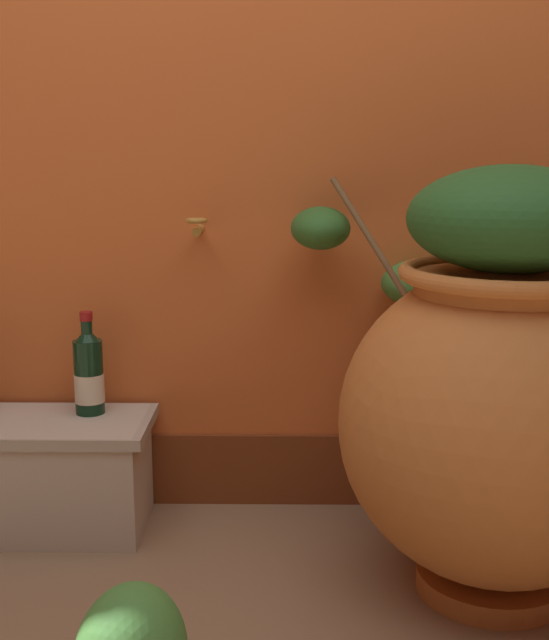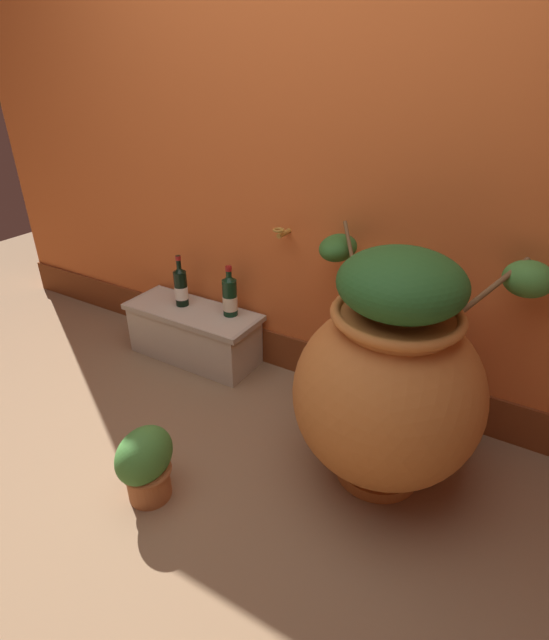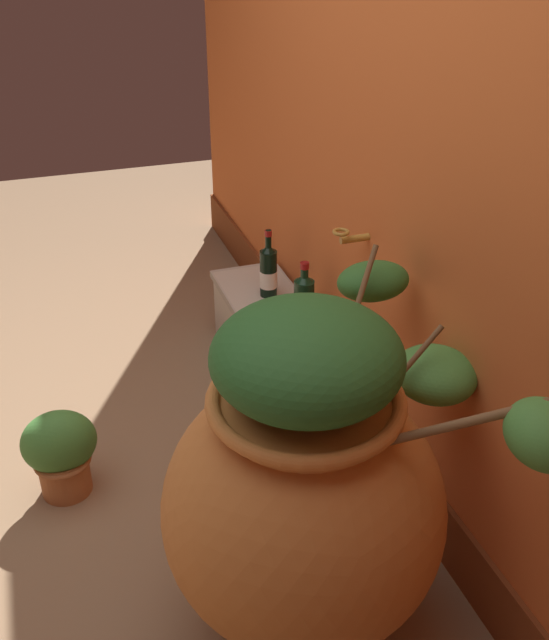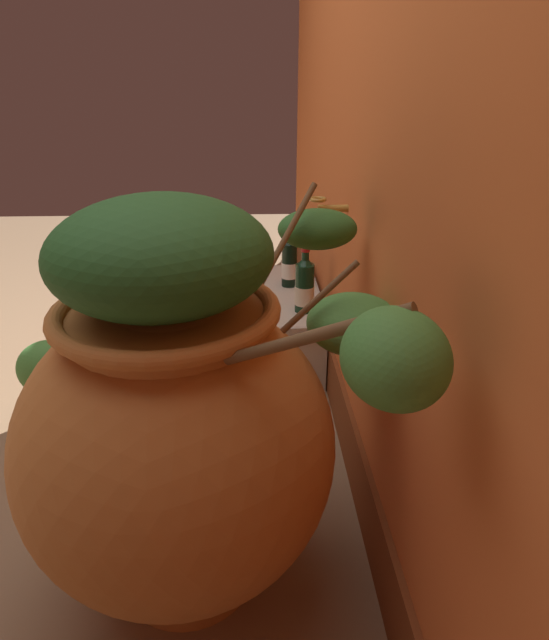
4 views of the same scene
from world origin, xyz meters
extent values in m
cube|color=#D6662D|center=(0.00, 1.20, 1.30)|extent=(4.40, 0.20, 2.60)
cube|color=brown|center=(0.00, 1.10, 0.10)|extent=(4.40, 0.02, 0.21)
cylinder|color=#B28433|center=(-0.08, 1.05, 0.80)|extent=(0.02, 0.10, 0.02)
torus|color=#B28433|center=(-0.08, 1.00, 0.83)|extent=(0.06, 0.06, 0.01)
cylinder|color=#C17033|center=(0.63, 0.61, 0.02)|extent=(0.34, 0.34, 0.05)
ellipsoid|color=#C17033|center=(0.63, 0.61, 0.41)|extent=(0.72, 0.72, 0.71)
cylinder|color=#C17033|center=(0.63, 0.61, 0.70)|extent=(0.40, 0.40, 0.09)
torus|color=#C17033|center=(0.63, 0.61, 0.75)|extent=(0.47, 0.47, 0.04)
cylinder|color=brown|center=(0.35, 0.86, 0.80)|extent=(0.19, 0.19, 0.29)
ellipsoid|color=#2D6628|center=(0.24, 0.96, 0.81)|extent=(0.15, 0.21, 0.11)
cylinder|color=brown|center=(0.55, 0.92, 0.72)|extent=(0.06, 0.21, 0.19)
ellipsoid|color=#428438|center=(0.52, 1.02, 0.66)|extent=(0.23, 0.22, 0.13)
ellipsoid|color=#235623|center=(0.63, 0.61, 0.86)|extent=(0.44, 0.44, 0.23)
cube|color=beige|center=(-0.60, 0.93, 0.15)|extent=(0.74, 0.29, 0.30)
cube|color=#AEA592|center=(-0.60, 0.93, 0.29)|extent=(0.78, 0.31, 0.03)
cylinder|color=black|center=(-0.38, 0.99, 0.41)|extent=(0.08, 0.08, 0.20)
cone|color=black|center=(-0.38, 0.99, 0.52)|extent=(0.08, 0.08, 0.04)
cylinder|color=black|center=(-0.38, 0.99, 0.55)|extent=(0.03, 0.03, 0.08)
cylinder|color=maroon|center=(-0.38, 0.99, 0.57)|extent=(0.03, 0.03, 0.02)
cylinder|color=beige|center=(-0.38, 0.99, 0.38)|extent=(0.08, 0.08, 0.08)
camera|label=1|loc=(0.15, -1.19, 1.01)|focal=47.18mm
camera|label=2|loc=(1.03, -0.89, 1.53)|focal=27.28mm
camera|label=3|loc=(1.90, 0.10, 1.75)|focal=40.91mm
camera|label=4|loc=(1.61, 0.79, 1.17)|focal=29.28mm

